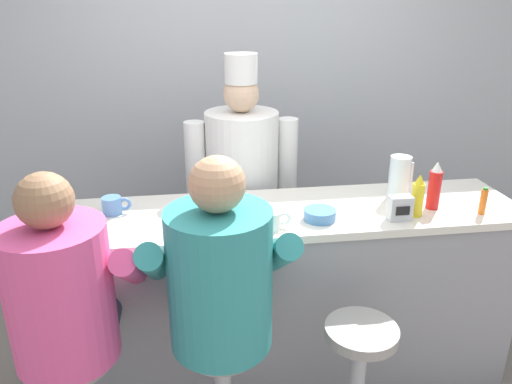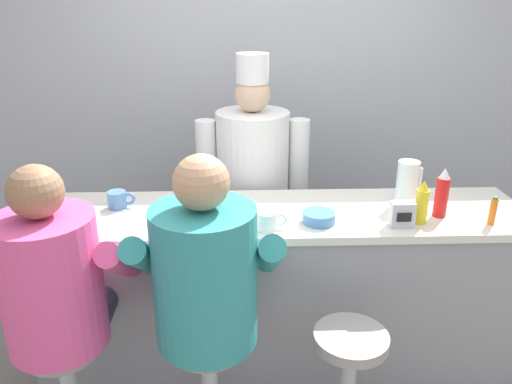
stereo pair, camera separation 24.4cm
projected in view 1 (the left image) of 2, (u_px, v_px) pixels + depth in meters
wall_back at (246, 97)px, 3.68m from camera, size 10.00×0.06×2.70m
diner_counter at (278, 297)px, 2.72m from camera, size 2.51×0.60×1.03m
ketchup_bottle_red at (435, 187)px, 2.52m from camera, size 0.06×0.06×0.25m
mustard_bottle_yellow at (418, 197)px, 2.44m from camera, size 0.06×0.06×0.22m
hot_sauce_bottle_orange at (483, 201)px, 2.47m from camera, size 0.03×0.03×0.14m
water_pitcher_clear at (399, 178)px, 2.65m from camera, size 0.13×0.11×0.23m
breakfast_plate at (66, 226)px, 2.33m from camera, size 0.28×0.28×0.05m
cereal_bowl at (320, 215)px, 2.42m from camera, size 0.16×0.16×0.05m
coffee_mug_blue at (113, 205)px, 2.48m from camera, size 0.14×0.10×0.09m
coffee_mug_white at (272, 220)px, 2.32m from camera, size 0.14×0.10×0.09m
napkin_dispenser_chrome at (400, 208)px, 2.41m from camera, size 0.11×0.07×0.12m
diner_seated_pink at (64, 299)px, 1.95m from camera, size 0.61×0.60×1.48m
diner_seated_teal at (220, 284)px, 2.02m from camera, size 0.63×0.63×1.51m
empty_stool_round at (358, 371)px, 2.25m from camera, size 0.32×0.32×0.71m
cook_in_whites_near at (242, 185)px, 3.08m from camera, size 0.68×0.44×1.75m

